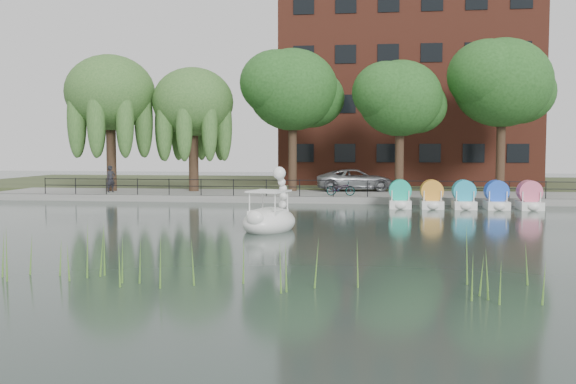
% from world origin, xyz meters
% --- Properties ---
extents(ground_plane, '(120.00, 120.00, 0.00)m').
position_xyz_m(ground_plane, '(0.00, 0.00, 0.00)').
color(ground_plane, '#303D3A').
extents(promenade, '(40.00, 6.00, 0.40)m').
position_xyz_m(promenade, '(0.00, 16.00, 0.20)').
color(promenade, gray).
rests_on(promenade, ground_plane).
extents(kerb, '(40.00, 0.25, 0.40)m').
position_xyz_m(kerb, '(0.00, 13.05, 0.20)').
color(kerb, gray).
rests_on(kerb, ground_plane).
extents(land_strip, '(60.00, 22.00, 0.36)m').
position_xyz_m(land_strip, '(0.00, 30.00, 0.18)').
color(land_strip, '#47512D').
rests_on(land_strip, ground_plane).
extents(railing, '(32.00, 0.05, 1.00)m').
position_xyz_m(railing, '(0.00, 13.25, 1.15)').
color(railing, black).
rests_on(railing, promenade).
extents(apartment_building, '(20.00, 10.07, 18.00)m').
position_xyz_m(apartment_building, '(7.00, 29.97, 9.36)').
color(apartment_building, '#4C1E16').
rests_on(apartment_building, land_strip).
extents(willow_left, '(5.88, 5.88, 9.01)m').
position_xyz_m(willow_left, '(-13.00, 16.50, 6.87)').
color(willow_left, '#473323').
rests_on(willow_left, promenade).
extents(willow_mid, '(5.32, 5.32, 8.15)m').
position_xyz_m(willow_mid, '(-7.50, 17.00, 6.25)').
color(willow_mid, '#473323').
rests_on(willow_mid, promenade).
extents(broadleaf_center, '(6.00, 6.00, 9.25)m').
position_xyz_m(broadleaf_center, '(-1.00, 18.00, 7.06)').
color(broadleaf_center, '#473323').
rests_on(broadleaf_center, promenade).
extents(broadleaf_right, '(5.40, 5.40, 8.32)m').
position_xyz_m(broadleaf_right, '(6.00, 17.50, 6.39)').
color(broadleaf_right, '#473323').
rests_on(broadleaf_right, promenade).
extents(broadleaf_far, '(6.30, 6.30, 9.71)m').
position_xyz_m(broadleaf_far, '(12.50, 18.50, 7.40)').
color(broadleaf_far, '#473323').
rests_on(broadleaf_far, promenade).
extents(minivan, '(3.73, 6.36, 1.66)m').
position_xyz_m(minivan, '(3.21, 18.48, 1.23)').
color(minivan, gray).
rests_on(minivan, promenade).
extents(bicycle, '(0.61, 1.72, 1.00)m').
position_xyz_m(bicycle, '(2.39, 14.09, 0.90)').
color(bicycle, gray).
rests_on(bicycle, promenade).
extents(pedestrian, '(0.81, 0.86, 1.98)m').
position_xyz_m(pedestrian, '(-12.46, 15.05, 1.39)').
color(pedestrian, black).
rests_on(pedestrian, promenade).
extents(swan_boat, '(2.60, 3.36, 2.51)m').
position_xyz_m(swan_boat, '(0.21, 0.63, 0.55)').
color(swan_boat, white).
rests_on(swan_boat, ground_plane).
extents(pedal_boat_row, '(7.95, 1.70, 1.40)m').
position_xyz_m(pedal_boat_row, '(9.17, 10.93, 0.61)').
color(pedal_boat_row, white).
rests_on(pedal_boat_row, ground_plane).
extents(reed_bank, '(24.00, 2.40, 1.20)m').
position_xyz_m(reed_bank, '(2.00, -9.50, 0.60)').
color(reed_bank, '#669938').
rests_on(reed_bank, ground_plane).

